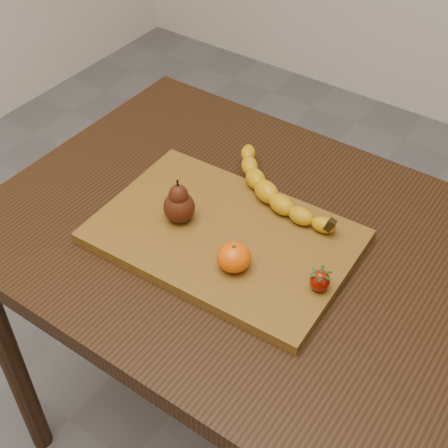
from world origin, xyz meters
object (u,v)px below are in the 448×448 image
Objects in this scene: table at (257,275)px; cutting_board at (224,236)px; pear at (179,200)px; mandarin at (234,257)px.

cutting_board is (-0.05, -0.04, 0.11)m from table.
pear is 1.55× the size of mandarin.
cutting_board is 7.86× the size of mandarin.
table is 11.29× the size of pear.
cutting_board is at bearing -139.91° from table.
table is 0.22m from pear.
mandarin reaches higher than table.
mandarin reaches higher than cutting_board.
pear is at bearing -171.11° from cutting_board.
pear is (-0.09, -0.02, 0.05)m from cutting_board.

